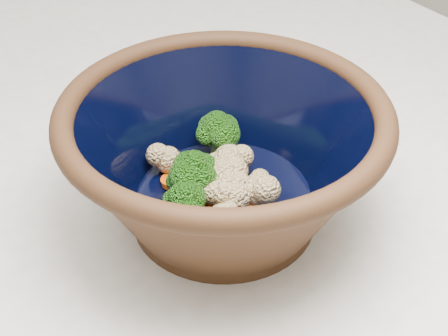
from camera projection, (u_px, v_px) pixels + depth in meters
mixing_bowl at (224, 157)px, 0.58m from camera, size 0.30×0.30×0.13m
vegetable_pile at (211, 176)px, 0.59m from camera, size 0.12×0.15×0.05m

